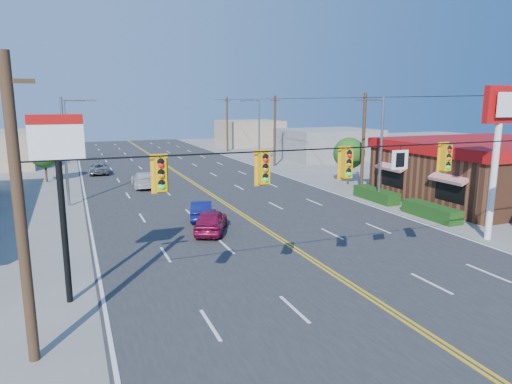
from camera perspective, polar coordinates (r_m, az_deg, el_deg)
name	(u,v)px	position (r m, az deg, el deg)	size (l,w,h in m)	color
ground	(367,297)	(19.18, 13.71, -12.62)	(160.00, 160.00, 0.00)	gray
road	(218,199)	(36.50, -4.81, -0.88)	(20.00, 120.00, 0.06)	#2D2D30
signal_span	(371,176)	(17.74, 14.13, 1.91)	(24.32, 0.34, 9.00)	#47301E
kfc	(489,170)	(40.42, 27.09, 2.48)	(16.30, 12.40, 4.70)	brown
kfc_pylon	(498,132)	(28.16, 28.01, 6.64)	(2.20, 0.36, 8.50)	white
pizza_hut_sign	(59,170)	(18.29, -23.41, 2.54)	(1.90, 0.30, 6.85)	black
streetlight_se	(379,145)	(35.41, 15.13, 5.74)	(2.55, 0.25, 8.00)	gray
streetlight_ne	(258,128)	(56.39, 0.21, 8.02)	(2.55, 0.25, 8.00)	gray
streetlight_sw	(67,145)	(36.26, -22.50, 5.40)	(2.55, 0.25, 8.00)	gray
streetlight_nw	(68,127)	(62.20, -22.46, 7.48)	(2.55, 0.25, 8.00)	gray
utility_pole_near	(363,144)	(39.48, 13.25, 5.90)	(0.28, 0.28, 8.40)	#47301E
utility_pole_mid	(275,131)	(55.13, 2.37, 7.61)	(0.28, 0.28, 8.40)	#47301E
utility_pole_far	(227,124)	(71.88, -3.62, 8.43)	(0.28, 0.28, 8.40)	#47301E
tree_kfc_rear	(349,153)	(43.62, 11.56, 4.77)	(2.94, 2.94, 4.41)	#47301E
tree_west	(44,153)	(48.43, -24.94, 4.41)	(2.80, 2.80, 4.20)	#47301E
bld_east_mid	(328,144)	(63.38, 8.98, 5.95)	(12.00, 10.00, 4.00)	gray
bld_east_far	(249,133)	(81.81, -0.84, 7.38)	(10.00, 10.00, 4.40)	tan
car_magenta	(211,222)	(27.06, -5.65, -3.72)	(1.66, 4.12, 1.40)	maroon
car_blue	(202,211)	(30.19, -6.82, -2.33)	(1.31, 3.77, 1.24)	#0F1559
car_white	(144,180)	(42.40, -13.85, 1.44)	(1.96, 4.82, 1.40)	silver
car_silver	(99,169)	(51.67, -19.02, 2.75)	(1.99, 4.31, 1.20)	gray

